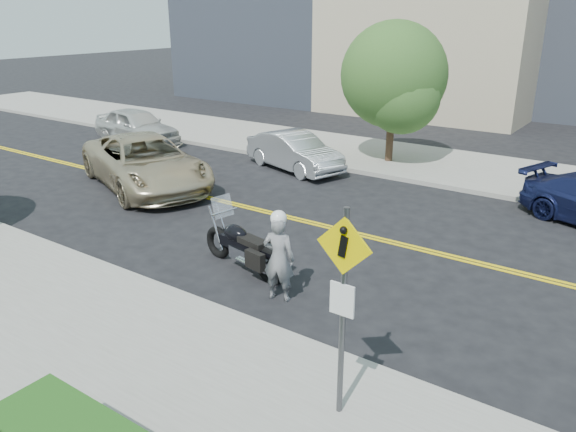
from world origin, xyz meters
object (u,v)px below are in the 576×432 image
at_px(motorcyclist, 279,256).
at_px(parked_car_white, 136,126).
at_px(suv, 145,162).
at_px(motorcycle, 243,237).
at_px(parked_car_silver, 294,151).
at_px(pedestrian_sign, 343,295).

bearing_deg(motorcyclist, parked_car_white, -45.11).
xyz_separation_m(suv, parked_car_white, (-5.25, 4.14, -0.07)).
bearing_deg(suv, parked_car_white, 73.94).
relative_size(motorcycle, suv, 0.42).
height_order(parked_car_white, parked_car_silver, parked_car_white).
relative_size(pedestrian_sign, motorcycle, 1.19).
height_order(pedestrian_sign, parked_car_silver, pedestrian_sign).
distance_m(pedestrian_sign, motorcyclist, 3.76).
height_order(motorcyclist, motorcycle, motorcyclist).
distance_m(suv, parked_car_silver, 5.25).
height_order(pedestrian_sign, parked_car_white, pedestrian_sign).
relative_size(motorcyclist, parked_car_white, 0.42).
xyz_separation_m(parked_car_white, parked_car_silver, (7.95, 0.36, -0.08)).
bearing_deg(pedestrian_sign, suv, 150.58).
relative_size(suv, parked_car_silver, 1.46).
bearing_deg(pedestrian_sign, parked_car_white, 147.46).
relative_size(pedestrian_sign, parked_car_white, 0.68).
xyz_separation_m(motorcyclist, suv, (-7.92, 3.64, -0.10)).
relative_size(pedestrian_sign, motorcyclist, 1.61).
bearing_deg(motorcyclist, pedestrian_sign, 124.63).
xyz_separation_m(pedestrian_sign, parked_car_silver, (-7.96, 10.51, -1.29)).
xyz_separation_m(pedestrian_sign, motorcycle, (-4.19, 3.05, -1.20)).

